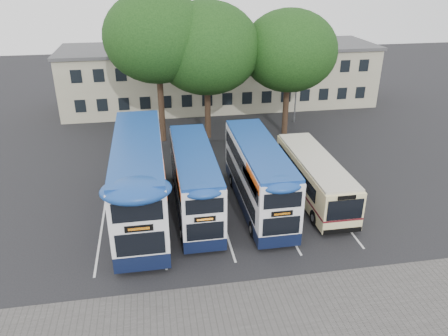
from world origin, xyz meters
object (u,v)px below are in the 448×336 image
object	(u,v)px
tree_right	(289,51)
bus_single	(314,175)
tree_mid	(207,48)
bus_dd_left	(140,176)
tree_left	(157,37)
bus_dd_mid	(195,179)
bus_dd_right	(258,173)
lamp_post	(298,69)

from	to	relation	value
tree_right	bus_single	distance (m)	13.10
tree_mid	bus_dd_left	size ratio (longest dim) A/B	0.98
tree_left	tree_right	distance (m)	10.86
bus_dd_mid	bus_dd_right	distance (m)	3.89
lamp_post	tree_mid	bearing A→B (deg)	-163.23
tree_mid	bus_dd_right	size ratio (longest dim) A/B	1.15
tree_mid	bus_dd_left	xyz separation A→B (m)	(-5.67, -12.37, -4.99)
bus_dd_left	bus_dd_right	size ratio (longest dim) A/B	1.17
tree_right	bus_dd_right	bearing A→B (deg)	-114.06
tree_left	bus_single	size ratio (longest dim) A/B	1.31
tree_right	bus_single	xyz separation A→B (m)	(-1.66, -11.68, -5.69)
bus_dd_left	bus_single	size ratio (longest dim) A/B	1.24
tree_mid	tree_right	size ratio (longest dim) A/B	1.07
tree_right	bus_dd_right	size ratio (longest dim) A/B	1.08
tree_right	bus_dd_left	xyz separation A→B (m)	(-12.55, -12.19, -4.61)
bus_dd_left	bus_single	xyz separation A→B (m)	(10.89, 0.51, -1.08)
bus_dd_left	bus_dd_mid	world-z (taller)	bus_dd_left
bus_dd_left	bus_single	world-z (taller)	bus_dd_left
bus_single	bus_dd_mid	bearing A→B (deg)	-176.63
tree_left	bus_dd_right	size ratio (longest dim) A/B	1.24
lamp_post	tree_mid	xyz separation A→B (m)	(-8.71, -2.62, 2.56)
lamp_post	bus_dd_right	xyz separation A→B (m)	(-7.30, -15.03, -2.82)
tree_left	bus_dd_mid	size ratio (longest dim) A/B	1.28
lamp_post	bus_single	size ratio (longest dim) A/B	0.97
tree_mid	bus_dd_left	world-z (taller)	tree_mid
tree_left	bus_dd_mid	distance (m)	13.88
tree_left	bus_dd_left	bearing A→B (deg)	-98.19
tree_mid	bus_dd_mid	world-z (taller)	tree_mid
bus_dd_mid	bus_dd_right	world-z (taller)	bus_dd_right
tree_left	tree_mid	distance (m)	4.02
bus_dd_right	bus_dd_left	bearing A→B (deg)	179.69
tree_left	tree_mid	xyz separation A→B (m)	(3.91, 0.08, -0.97)
bus_dd_mid	tree_mid	bearing A→B (deg)	78.61
bus_dd_left	lamp_post	bearing A→B (deg)	46.19
bus_single	tree_right	bearing A→B (deg)	81.93
tree_left	tree_mid	bearing A→B (deg)	1.24
lamp_post	bus_single	distance (m)	15.30
bus_dd_right	bus_single	size ratio (longest dim) A/B	1.06
lamp_post	bus_dd_left	bearing A→B (deg)	-133.81
lamp_post	bus_single	xyz separation A→B (m)	(-3.49, -14.48, -3.51)
tree_right	bus_dd_right	distance (m)	14.30
tree_left	bus_dd_left	xyz separation A→B (m)	(-1.77, -12.28, -5.96)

